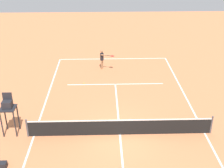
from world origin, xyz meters
The scene contains 6 objects.
ground_plane centered at (0.00, 0.00, 0.00)m, with size 60.00×60.00×0.00m, color #D37A4C.
court_lines centered at (0.00, 0.00, 0.00)m, with size 9.52×22.86×0.01m.
tennis_net centered at (0.00, 0.00, 0.50)m, with size 10.12×0.10×1.07m.
player_serving centered at (0.93, -9.17, 0.96)m, with size 1.17×0.89×1.63m.
tennis_ball centered at (2.32, -6.42, 0.03)m, with size 0.07×0.07×0.07m, color #CCE033.
umpire_chair centered at (5.98, -0.38, 1.61)m, with size 0.80×0.80×2.41m.
Camera 1 is at (0.85, 13.43, 9.75)m, focal length 47.74 mm.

